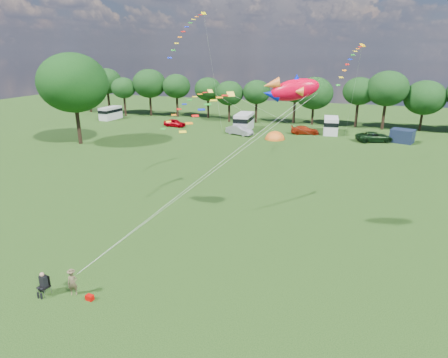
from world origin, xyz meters
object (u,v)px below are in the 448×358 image
(tent_greyblue, at_px, (371,140))
(camp_chair, at_px, (44,281))
(car_a, at_px, (175,123))
(fish_kite, at_px, (290,90))
(car_d, at_px, (374,137))
(campervan_c, at_px, (331,125))
(big_tree, at_px, (73,83))
(kite_flyer, at_px, (73,283))
(campervan_b, at_px, (244,121))
(car_c, at_px, (305,130))
(car_b, at_px, (240,130))
(tent_orange, at_px, (275,139))
(campervan_a, at_px, (111,113))

(tent_greyblue, bearing_deg, camp_chair, -111.39)
(car_a, bearing_deg, fish_kite, -137.83)
(car_d, relative_size, campervan_c, 0.99)
(big_tree, height_order, kite_flyer, big_tree)
(campervan_b, height_order, fish_kite, fish_kite)
(car_c, bearing_deg, big_tree, 107.17)
(car_c, xyz_separation_m, car_d, (11.01, -2.28, 0.09))
(campervan_c, distance_m, camp_chair, 53.60)
(big_tree, xyz_separation_m, campervan_c, (35.59, 20.34, -7.57))
(tent_greyblue, bearing_deg, fish_kite, -101.09)
(kite_flyer, bearing_deg, tent_greyblue, 40.43)
(big_tree, bearing_deg, fish_kite, -30.61)
(camp_chair, bearing_deg, car_b, 103.38)
(tent_orange, distance_m, fish_kite, 35.80)
(campervan_c, bearing_deg, tent_greyblue, -123.20)
(kite_flyer, height_order, camp_chair, kite_flyer)
(car_a, distance_m, fish_kite, 47.61)
(fish_kite, bearing_deg, campervan_c, 76.46)
(car_a, relative_size, car_c, 0.94)
(big_tree, relative_size, kite_flyer, 8.85)
(campervan_b, bearing_deg, camp_chair, 179.39)
(camp_chair, distance_m, fish_kite, 19.05)
(car_b, bearing_deg, campervan_a, 98.18)
(car_a, height_order, fish_kite, fish_kite)
(campervan_b, distance_m, tent_orange, 8.80)
(big_tree, relative_size, car_c, 2.92)
(car_a, height_order, tent_orange, car_a)
(tent_greyblue, bearing_deg, campervan_a, 176.02)
(campervan_b, bearing_deg, car_b, -177.58)
(car_b, relative_size, tent_orange, 1.27)
(tent_orange, distance_m, tent_greyblue, 15.20)
(car_a, bearing_deg, car_b, -96.59)
(camp_chair, bearing_deg, kite_flyer, 28.80)
(campervan_b, bearing_deg, campervan_a, 82.50)
(car_c, relative_size, tent_greyblue, 1.45)
(car_a, xyz_separation_m, tent_greyblue, (34.57, -0.35, -0.69))
(car_c, xyz_separation_m, campervan_b, (-10.77, -0.08, 0.92))
(car_a, distance_m, car_d, 34.98)
(campervan_a, relative_size, tent_greyblue, 1.69)
(campervan_a, bearing_deg, fish_kite, -129.94)
(car_d, xyz_separation_m, camp_chair, (-19.39, -47.72, 0.11))
(campervan_b, bearing_deg, car_d, -99.12)
(big_tree, height_order, campervan_a, big_tree)
(camp_chair, height_order, fish_kite, fish_kite)
(car_c, xyz_separation_m, kite_flyer, (-6.82, -49.49, 0.07))
(car_c, height_order, tent_orange, car_c)
(car_c, relative_size, campervan_a, 0.86)
(car_b, xyz_separation_m, kite_flyer, (3.53, -45.25, -0.04))
(campervan_b, distance_m, tent_greyblue, 21.49)
(tent_orange, relative_size, kite_flyer, 2.35)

